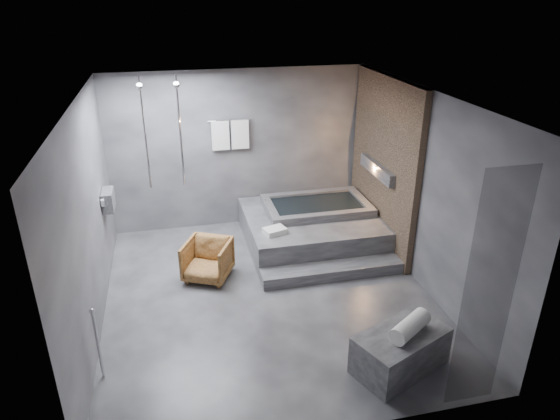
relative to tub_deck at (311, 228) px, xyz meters
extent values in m
plane|color=#2C2D2F|center=(-1.05, -1.45, -0.25)|extent=(5.00, 5.00, 0.00)
cube|color=#4A4A4D|center=(-1.05, -1.45, 2.55)|extent=(4.50, 5.00, 0.04)
cube|color=#36373B|center=(-1.05, 1.05, 1.15)|extent=(4.50, 0.04, 2.80)
cube|color=#36373B|center=(-1.05, -3.95, 1.15)|extent=(4.50, 0.04, 2.80)
cube|color=#36373B|center=(-3.30, -1.45, 1.15)|extent=(0.04, 5.00, 2.80)
cube|color=#36373B|center=(1.20, -1.45, 1.15)|extent=(0.04, 5.00, 2.80)
cube|color=#8D6F53|center=(1.14, -0.20, 1.15)|extent=(0.10, 2.40, 2.78)
cube|color=#FF9938|center=(1.06, -0.20, 1.05)|extent=(0.14, 1.20, 0.20)
cube|color=gray|center=(-3.21, -0.05, 0.85)|extent=(0.16, 0.42, 0.30)
imported|color=beige|center=(-3.20, -0.15, 0.80)|extent=(0.08, 0.08, 0.21)
imported|color=beige|center=(-3.20, 0.05, 0.78)|extent=(0.07, 0.07, 0.15)
cylinder|color=silver|center=(-2.05, 0.60, 1.65)|extent=(0.04, 0.04, 1.80)
cylinder|color=silver|center=(-2.60, 0.60, 1.65)|extent=(0.04, 0.04, 1.80)
cylinder|color=silver|center=(-1.20, 0.99, 1.70)|extent=(0.75, 0.02, 0.02)
cube|color=white|center=(-1.37, 0.97, 1.45)|extent=(0.30, 0.06, 0.50)
cube|color=white|center=(-1.03, 0.97, 1.45)|extent=(0.30, 0.06, 0.50)
cylinder|color=silver|center=(-3.20, -2.65, 0.20)|extent=(0.04, 0.04, 0.90)
cube|color=black|center=(0.60, -3.90, 1.10)|extent=(0.55, 0.01, 2.60)
cube|color=#313234|center=(0.00, 0.00, 0.00)|extent=(2.20, 2.00, 0.50)
cube|color=#313234|center=(0.00, -1.18, -0.16)|extent=(2.20, 0.36, 0.18)
cube|color=#363638|center=(0.12, -3.25, -0.01)|extent=(1.22, 0.97, 0.48)
imported|color=#4F2F13|center=(-1.84, -0.79, 0.05)|extent=(0.87, 0.88, 0.60)
cylinder|color=white|center=(0.19, -3.27, 0.33)|extent=(0.59, 0.48, 0.20)
cube|color=silver|center=(-0.75, -0.54, 0.29)|extent=(0.39, 0.33, 0.09)
camera|label=1|loc=(-2.23, -7.36, 3.79)|focal=32.00mm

